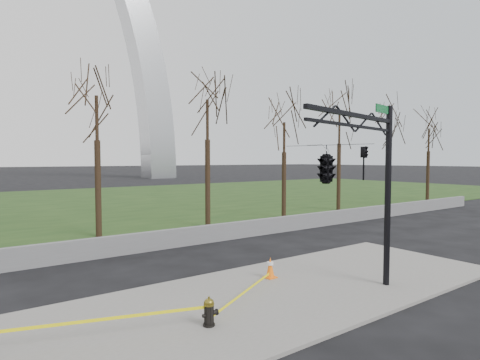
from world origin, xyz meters
TOP-DOWN VIEW (x-y plane):
  - ground at (0.00, 0.00)m, footprint 500.00×500.00m
  - sidewalk at (0.00, 0.00)m, footprint 18.00×6.00m
  - grass_strip at (0.00, 30.00)m, footprint 120.00×40.00m
  - guardrail at (0.00, 8.00)m, footprint 60.00×0.30m
  - gateway_arch at (0.00, 75.00)m, footprint 66.00×6.00m
  - tree_row at (5.05, 12.00)m, footprint 56.10×4.00m
  - fire_hydrant at (-2.60, -0.89)m, footprint 0.46×0.30m
  - traffic_cone at (1.22, 1.27)m, footprint 0.40×0.40m
  - traffic_signal_mast at (0.71, -2.23)m, footprint 5.00×2.54m
  - caution_tape at (-2.94, 0.01)m, footprint 8.51×2.17m

SIDE VIEW (x-z plane):
  - ground at x=0.00m, z-range 0.00..0.00m
  - grass_strip at x=0.00m, z-range 0.00..0.06m
  - sidewalk at x=0.00m, z-range 0.00..0.10m
  - caution_tape at x=-2.94m, z-range 0.25..0.63m
  - fire_hydrant at x=-2.60m, z-range 0.07..0.81m
  - guardrail at x=0.00m, z-range 0.00..0.90m
  - traffic_cone at x=1.22m, z-range 0.10..0.83m
  - traffic_signal_mast at x=0.71m, z-range 1.15..7.15m
  - tree_row at x=5.05m, z-range 0.00..8.64m
  - gateway_arch at x=0.00m, z-range 0.00..65.00m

